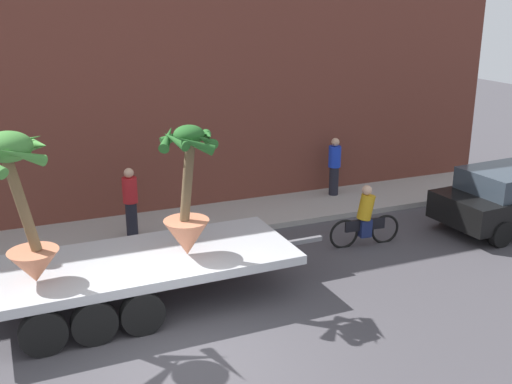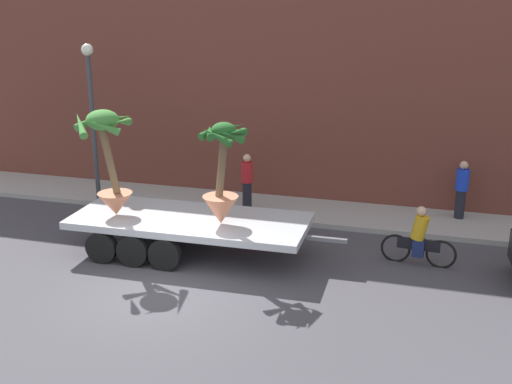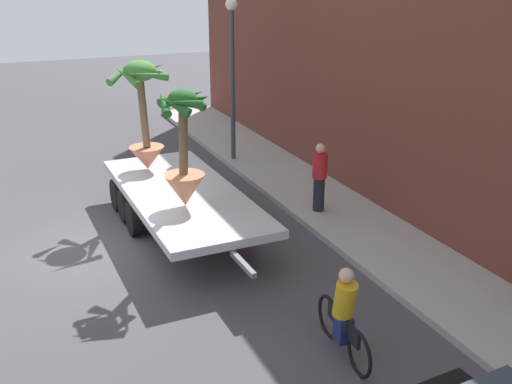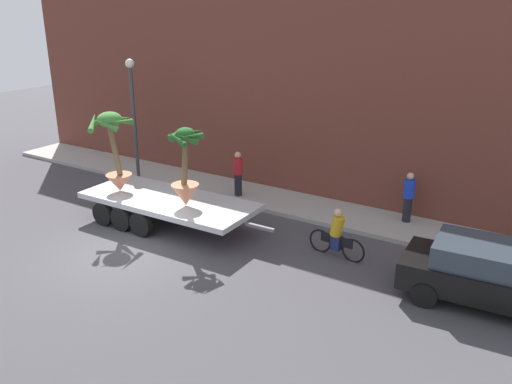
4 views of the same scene
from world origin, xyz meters
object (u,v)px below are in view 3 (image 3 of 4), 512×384
Objects in this scene: potted_palm_middle at (184,157)px; cyclist at (344,316)px; pedestrian_near_gate at (320,176)px; street_lamp at (232,59)px; flatbed_trailer at (179,196)px; potted_palm_rear at (143,112)px.

cyclist is at bearing 13.15° from potted_palm_middle.
cyclist is 1.08× the size of pedestrian_near_gate.
pedestrian_near_gate is (-5.13, 2.42, 0.37)m from cyclist.
street_lamp is at bearing 148.89° from potted_palm_middle.
potted_palm_middle is 1.49× the size of pedestrian_near_gate.
street_lamp is (-5.26, 3.17, 1.14)m from potted_palm_middle.
flatbed_trailer is 5.60m from street_lamp.
cyclist is at bearing 9.03° from potted_palm_rear.
potted_palm_middle is (1.20, -0.20, 1.32)m from flatbed_trailer.
potted_palm_middle reaches higher than cyclist.
street_lamp reaches higher than potted_palm_middle.
potted_palm_rear is 1.47× the size of cyclist.
potted_palm_rear is 1.58× the size of pedestrian_near_gate.
potted_palm_middle is 1.38× the size of cyclist.
cyclist reaches higher than flatbed_trailer.
potted_palm_rear is 2.97m from potted_palm_middle.
street_lamp is at bearing 143.80° from flatbed_trailer.
potted_palm_middle is at bearing -9.57° from flatbed_trailer.
potted_palm_rear reaches higher than flatbed_trailer.
cyclist is at bearing -25.26° from pedestrian_near_gate.
potted_palm_rear is at bearing -170.97° from cyclist.
potted_palm_middle is 6.25m from street_lamp.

